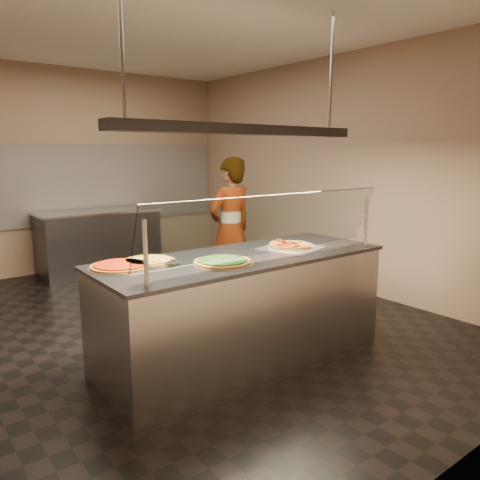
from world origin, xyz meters
TOP-DOWN VIEW (x-y plane):
  - ground at (0.00, 0.00)m, footprint 5.00×6.00m
  - ceiling at (0.00, 0.00)m, footprint 5.00×6.00m
  - wall_back at (0.00, 3.01)m, footprint 5.00×0.02m
  - wall_front at (0.00, -3.01)m, footprint 5.00×0.02m
  - wall_right at (2.51, 0.00)m, footprint 0.02×6.00m
  - tile_band at (0.00, 2.98)m, footprint 4.90×0.02m
  - serving_counter at (0.06, -1.16)m, footprint 2.50×0.94m
  - sneeze_guard at (0.06, -1.50)m, footprint 2.26×0.18m
  - perforated_tray at (0.58, -1.19)m, footprint 0.59×0.59m
  - half_pizza_pepperoni at (0.49, -1.19)m, footprint 0.30×0.43m
  - half_pizza_sausage at (0.67, -1.19)m, footprint 0.30×0.43m
  - pizza_spinach at (-0.26, -1.31)m, footprint 0.47×0.47m
  - pizza_cheese at (-0.69, -0.93)m, footprint 0.43×0.43m
  - pizza_tomato at (-0.93, -0.95)m, footprint 0.47×0.47m
  - pizza_spatula at (-0.66, -1.06)m, footprint 0.26×0.20m
  - prep_table at (0.23, 2.55)m, footprint 1.72×0.74m
  - worker at (1.02, 0.32)m, footprint 0.66×0.47m
  - heat_lamp_housing at (0.06, -1.16)m, footprint 2.30×0.18m
  - lamp_rod_left at (-0.94, -1.16)m, footprint 0.02×0.02m
  - lamp_rod_right at (1.06, -1.16)m, footprint 0.02×0.02m

SIDE VIEW (x-z plane):
  - ground at x=0.00m, z-range -0.02..0.00m
  - serving_counter at x=0.06m, z-range 0.00..0.93m
  - prep_table at x=0.23m, z-range 0.00..0.93m
  - worker at x=1.02m, z-range 0.00..1.72m
  - perforated_tray at x=0.58m, z-range 0.93..0.94m
  - pizza_cheese at x=-0.69m, z-range 0.93..0.96m
  - pizza_tomato at x=-0.93m, z-range 0.93..0.96m
  - pizza_spinach at x=-0.26m, z-range 0.93..0.96m
  - half_pizza_sausage at x=0.67m, z-range 0.94..0.98m
  - pizza_spatula at x=-0.66m, z-range 0.95..0.97m
  - half_pizza_pepperoni at x=0.49m, z-range 0.94..0.99m
  - sneeze_guard at x=0.06m, z-range 0.96..1.49m
  - tile_band at x=0.00m, z-range 0.70..1.90m
  - wall_back at x=0.00m, z-range 0.00..3.00m
  - wall_front at x=0.00m, z-range 0.00..3.00m
  - wall_right at x=2.51m, z-range 0.00..3.00m
  - heat_lamp_housing at x=0.06m, z-range 1.91..1.99m
  - lamp_rod_left at x=-0.94m, z-range 1.99..3.00m
  - lamp_rod_right at x=1.06m, z-range 1.99..3.00m
  - ceiling at x=0.00m, z-range 3.00..3.02m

